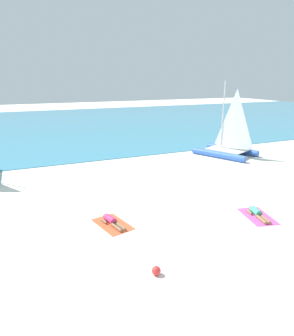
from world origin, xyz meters
The scene contains 8 objects.
ground_plane centered at (0.00, 10.00, 0.00)m, with size 120.00×120.00×0.00m, color white.
ocean_water centered at (0.00, 32.55, 0.03)m, with size 120.00×40.00×0.05m, color teal.
sailboat_blue centered at (8.96, 10.07, 0.87)m, with size 4.43×5.24×5.82m.
towel_left centered at (-3.13, 2.19, 0.01)m, with size 1.10×1.90×0.01m, color #EA5933.
sunbather_left centered at (-3.15, 2.25, 0.13)m, with size 0.73×1.56×0.30m.
towel_right centered at (3.08, 0.29, 0.01)m, with size 1.10×1.90×0.01m, color #D84C99.
sunbather_right centered at (3.09, 0.36, 0.13)m, with size 0.75×1.56×0.30m.
beach_ball centered at (-2.94, -1.70, 0.15)m, with size 0.29×0.29×0.29m, color red.
Camera 1 is at (-6.60, -9.24, 5.99)m, focal length 32.84 mm.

